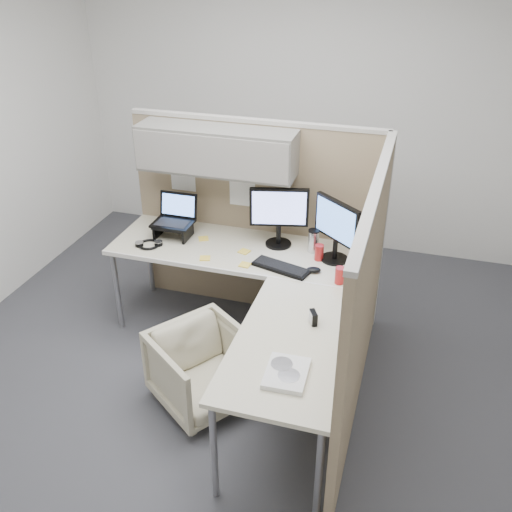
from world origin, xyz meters
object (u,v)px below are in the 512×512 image
(desk, at_px, (254,285))
(office_chair, at_px, (203,366))
(keyboard, at_px, (281,268))
(monitor_left, at_px, (279,212))

(desk, xyz_separation_m, office_chair, (-0.22, -0.48, -0.38))
(office_chair, distance_m, keyboard, 0.88)
(office_chair, xyz_separation_m, monitor_left, (0.24, 1.03, 0.70))
(office_chair, height_order, monitor_left, monitor_left)
(office_chair, bearing_deg, monitor_left, 22.77)
(desk, relative_size, monitor_left, 4.29)
(desk, height_order, monitor_left, monitor_left)
(monitor_left, bearing_deg, desk, -106.34)
(keyboard, bearing_deg, desk, -109.56)
(monitor_left, distance_m, keyboard, 0.45)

